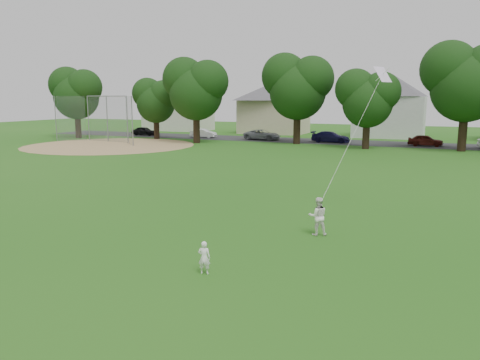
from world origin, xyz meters
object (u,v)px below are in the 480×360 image
at_px(toddler, 204,258).
at_px(older_boy, 318,216).
at_px(baseball_backstop, 103,119).
at_px(kite, 353,136).

relative_size(toddler, older_boy, 0.69).
distance_m(toddler, baseball_backstop, 43.87).
bearing_deg(kite, older_boy, -107.61).
height_order(older_boy, kite, kite).
xyz_separation_m(toddler, older_boy, (1.98, 5.15, 0.22)).
bearing_deg(baseball_backstop, kite, -36.52).
bearing_deg(older_boy, toddler, 44.76).
height_order(toddler, kite, kite).
bearing_deg(older_boy, kite, -131.77).
xyz_separation_m(older_boy, baseball_backstop, (-32.14, 26.64, 1.91)).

